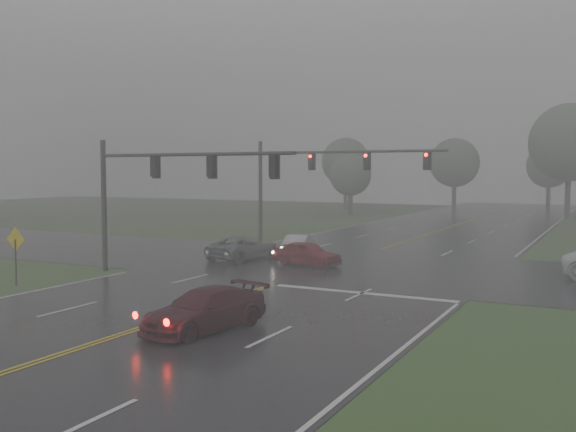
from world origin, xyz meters
The scene contains 16 objects.
ground centered at (0.00, 0.00, 0.00)m, with size 180.00×180.00×0.00m, color #304E21.
main_road centered at (0.00, 20.00, 0.00)m, with size 18.00×160.00×0.02m, color black.
cross_street centered at (0.00, 22.00, 0.00)m, with size 120.00×14.00×0.02m, color black.
stop_bar centered at (4.50, 14.40, 0.00)m, with size 8.50×0.50×0.01m, color beige.
sedan_maroon centered at (2.11, 5.76, 0.00)m, with size 1.97×4.83×1.40m, color #3B0A11.
sedan_red centered at (-1.29, 20.85, 0.00)m, with size 1.64×4.08×1.39m, color maroon.
sedan_silver centered at (-3.83, 24.92, 0.00)m, with size 1.38×3.97×1.31m, color silver.
car_grey centered at (-5.80, 21.35, 0.00)m, with size 2.36×5.12×1.42m, color #4F5156.
signal_gantry_near centered at (-6.67, 14.09, 4.92)m, with size 11.69×0.31×7.06m.
signal_gantry_far centered at (-5.66, 31.00, 5.43)m, with size 14.55×0.39×7.69m.
sign_diamond_west centered at (-10.66, 8.72, 1.87)m, with size 1.16×0.11×2.78m.
tree_nw_a centered at (-14.88, 61.21, 4.91)m, with size 5.09×5.09×7.48m.
tree_ne_a centered at (9.11, 68.22, 8.66)m, with size 8.96×8.96×13.16m.
tree_n_mid centered at (-5.93, 77.30, 6.56)m, with size 6.79×6.79×9.97m.
tree_nw_b centered at (-20.59, 73.59, 6.71)m, with size 6.94×6.94×10.19m.
tree_n_far centered at (5.24, 87.87, 6.16)m, with size 6.39×6.39×9.38m.
Camera 1 is at (14.46, -11.93, 5.39)m, focal length 40.00 mm.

